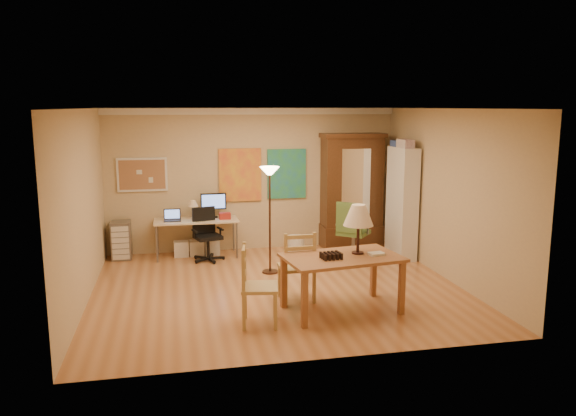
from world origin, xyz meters
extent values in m
plane|color=#AD6B3D|center=(0.00, 0.00, 0.00)|extent=(5.50, 5.50, 0.00)
cube|color=white|center=(0.00, 2.46, 2.64)|extent=(5.50, 0.08, 0.12)
cube|color=#9B6F49|center=(-2.05, 2.47, 1.50)|extent=(0.90, 0.04, 0.62)
cube|color=yellow|center=(-0.25, 2.47, 1.45)|extent=(0.80, 0.04, 1.00)
cube|color=teal|center=(0.65, 2.47, 1.45)|extent=(0.75, 0.04, 0.95)
cube|color=brown|center=(0.67, -1.11, 0.74)|extent=(1.65, 1.13, 0.04)
cube|color=brown|center=(0.04, -1.60, 0.36)|extent=(0.08, 0.08, 0.72)
cube|color=brown|center=(1.41, -1.40, 0.36)|extent=(0.08, 0.08, 0.72)
cube|color=brown|center=(-0.07, -0.83, 0.36)|extent=(0.08, 0.08, 0.72)
cube|color=brown|center=(1.30, -0.63, 0.36)|extent=(0.08, 0.08, 0.72)
cylinder|color=black|center=(0.92, -1.03, 0.78)|extent=(0.16, 0.16, 0.02)
cylinder|color=black|center=(0.92, -1.03, 0.97)|extent=(0.04, 0.04, 0.41)
cone|color=beige|center=(0.92, -1.03, 1.30)|extent=(0.41, 0.41, 0.29)
cube|color=silver|center=(1.14, -1.15, 0.78)|extent=(0.22, 0.18, 0.03)
cube|color=black|center=(0.49, -1.21, 0.81)|extent=(0.31, 0.26, 0.08)
cube|color=#A2884A|center=(0.17, -0.57, 0.48)|extent=(0.49, 0.47, 0.04)
cube|color=#A2884A|center=(0.37, -0.37, 0.23)|extent=(0.04, 0.04, 0.46)
cube|color=#A2884A|center=(-0.04, -0.38, 0.23)|extent=(0.04, 0.04, 0.46)
cube|color=#A2884A|center=(0.38, -0.75, 0.23)|extent=(0.04, 0.04, 0.46)
cube|color=#A2884A|center=(-0.03, -0.77, 0.23)|extent=(0.04, 0.04, 0.46)
cube|color=#A2884A|center=(0.38, -0.75, 0.75)|extent=(0.04, 0.04, 0.54)
cube|color=#A2884A|center=(-0.03, -0.77, 0.75)|extent=(0.04, 0.04, 0.54)
cube|color=#A2884A|center=(0.18, -0.76, 0.81)|extent=(0.41, 0.05, 0.05)
cube|color=#A2884A|center=(-0.48, -1.36, 0.49)|extent=(0.52, 0.54, 0.04)
cube|color=#A2884A|center=(-0.32, -1.59, 0.23)|extent=(0.05, 0.05, 0.46)
cube|color=#A2884A|center=(-0.26, -1.19, 0.23)|extent=(0.05, 0.05, 0.46)
cube|color=#A2884A|center=(-0.71, -1.53, 0.23)|extent=(0.05, 0.05, 0.46)
cube|color=#A2884A|center=(-0.64, -1.12, 0.23)|extent=(0.05, 0.05, 0.46)
cube|color=#A2884A|center=(-0.71, -1.53, 0.76)|extent=(0.05, 0.05, 0.54)
cube|color=#A2884A|center=(-0.64, -1.12, 0.76)|extent=(0.05, 0.05, 0.54)
cube|color=#A2884A|center=(-0.67, -1.33, 0.81)|extent=(0.10, 0.41, 0.05)
cylinder|color=#3B2217|center=(0.03, 0.83, 0.01)|extent=(0.27, 0.27, 0.03)
cylinder|color=#3B2217|center=(0.03, 0.83, 0.85)|extent=(0.03, 0.03, 1.67)
cone|color=#FFE0A5|center=(0.03, 0.83, 1.71)|extent=(0.32, 0.32, 0.13)
cube|color=beige|center=(-1.11, 2.12, 0.68)|extent=(1.52, 0.66, 0.03)
cylinder|color=slate|center=(-1.82, 1.84, 0.33)|extent=(0.03, 0.03, 0.66)
cylinder|color=slate|center=(-0.40, 1.84, 0.33)|extent=(0.03, 0.03, 0.66)
cylinder|color=slate|center=(-1.82, 2.40, 0.33)|extent=(0.03, 0.03, 0.66)
cylinder|color=slate|center=(-0.40, 2.40, 0.33)|extent=(0.03, 0.03, 0.66)
cube|color=black|center=(-1.54, 2.07, 0.70)|extent=(0.30, 0.21, 0.02)
cube|color=black|center=(-1.54, 2.22, 0.80)|extent=(0.30, 0.05, 0.20)
cube|color=black|center=(-0.78, 2.26, 0.99)|extent=(0.47, 0.04, 0.30)
cone|color=beige|center=(-1.16, 2.21, 0.98)|extent=(0.19, 0.19, 0.11)
cube|color=silver|center=(-1.26, 1.98, 0.69)|extent=(0.24, 0.30, 0.01)
cube|color=maroon|center=(-0.59, 2.07, 0.75)|extent=(0.21, 0.15, 0.11)
cube|color=white|center=(-1.40, 2.17, 0.14)|extent=(0.27, 0.23, 0.28)
cube|color=white|center=(-1.11, 2.17, 0.14)|extent=(0.27, 0.23, 0.28)
cube|color=silver|center=(-0.83, 2.17, 0.14)|extent=(0.27, 0.23, 0.28)
cylinder|color=black|center=(-0.93, 1.77, 0.23)|extent=(0.05, 0.05, 0.36)
cube|color=black|center=(-0.93, 1.77, 0.44)|extent=(0.54, 0.52, 0.06)
cube|color=black|center=(-0.98, 1.96, 0.71)|extent=(0.42, 0.16, 0.47)
cube|color=black|center=(-1.16, 1.70, 0.57)|extent=(0.11, 0.27, 0.03)
cube|color=black|center=(-0.70, 1.83, 0.57)|extent=(0.11, 0.27, 0.03)
cylinder|color=slate|center=(1.64, 1.34, 0.26)|extent=(0.06, 0.06, 0.41)
cube|color=#536A2F|center=(1.64, 1.34, 0.50)|extent=(0.69, 0.68, 0.07)
cube|color=#536A2F|center=(1.50, 1.16, 0.81)|extent=(0.40, 0.34, 0.54)
cube|color=slate|center=(1.85, 1.17, 0.64)|extent=(0.23, 0.27, 0.03)
cube|color=slate|center=(1.44, 1.51, 0.64)|extent=(0.23, 0.27, 0.03)
cube|color=slate|center=(-2.46, 2.23, 0.34)|extent=(0.34, 0.39, 0.69)
cube|color=silver|center=(-2.46, 2.03, 0.34)|extent=(0.29, 0.02, 0.59)
cube|color=#37210F|center=(1.89, 2.24, 1.08)|extent=(1.13, 0.51, 2.15)
cube|color=#37210F|center=(1.89, 2.24, 0.23)|extent=(1.17, 0.55, 0.43)
cube|color=white|center=(1.89, 1.98, 1.28)|extent=(0.56, 0.01, 1.33)
cube|color=#37210F|center=(1.89, 2.24, 2.18)|extent=(1.21, 0.57, 0.08)
cube|color=white|center=(2.55, 1.33, 1.01)|extent=(0.30, 0.80, 2.01)
cube|color=#993333|center=(2.51, 1.18, 0.48)|extent=(0.18, 0.40, 0.24)
cube|color=#334C99|center=(2.51, 1.53, 1.67)|extent=(0.18, 0.28, 0.20)
cylinder|color=silver|center=(0.67, 1.70, 0.20)|extent=(0.31, 0.31, 0.39)
camera|label=1|loc=(-1.51, -8.06, 2.73)|focal=35.00mm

